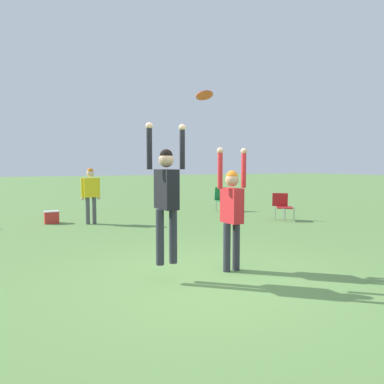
{
  "coord_description": "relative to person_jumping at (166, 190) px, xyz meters",
  "views": [
    {
      "loc": [
        -2.64,
        -4.88,
        1.72
      ],
      "look_at": [
        0.08,
        0.5,
        1.3
      ],
      "focal_mm": 35.0,
      "sensor_mm": 36.0,
      "label": 1
    }
  ],
  "objects": [
    {
      "name": "ground_plane",
      "position": [
        0.51,
        -0.18,
        -1.36
      ],
      "size": [
        120.0,
        120.0,
        0.0
      ],
      "primitive_type": "plane",
      "color": "#608C47"
    },
    {
      "name": "cooler_box",
      "position": [
        -0.88,
        6.75,
        -1.18
      ],
      "size": [
        0.41,
        0.3,
        0.37
      ],
      "color": "red",
      "rests_on": "ground_plane"
    },
    {
      "name": "person_spectator_near",
      "position": [
        0.16,
        6.09,
        -0.38
      ],
      "size": [
        0.58,
        0.23,
        1.65
      ],
      "rotation": [
        0.0,
        0.0,
        0.07
      ],
      "color": "#4C4C51",
      "rests_on": "ground_plane"
    },
    {
      "name": "frisbee",
      "position": [
        0.62,
        -0.03,
        1.42
      ],
      "size": [
        0.26,
        0.25,
        0.11
      ],
      "color": "#E04C23"
    },
    {
      "name": "camping_chair_1",
      "position": [
        5.27,
        7.05,
        -0.85
      ],
      "size": [
        0.54,
        0.59,
        0.91
      ],
      "rotation": [
        0.0,
        0.0,
        2.94
      ],
      "color": "gray",
      "rests_on": "ground_plane"
    },
    {
      "name": "person_jumping",
      "position": [
        0.0,
        0.0,
        0.0
      ],
      "size": [
        0.62,
        0.48,
        2.07
      ],
      "rotation": [
        0.0,
        0.0,
        1.61
      ],
      "color": "#2D2D38",
      "rests_on": "ground_plane"
    },
    {
      "name": "person_defending",
      "position": [
        1.17,
        0.04,
        -0.31
      ],
      "size": [
        0.56,
        0.41,
        2.01
      ],
      "rotation": [
        0.0,
        0.0,
        -1.54
      ],
      "color": "#2D2D38",
      "rests_on": "ground_plane"
    },
    {
      "name": "camping_chair_0",
      "position": [
        5.73,
        4.14,
        -0.86
      ],
      "size": [
        0.67,
        0.75,
        0.86
      ],
      "rotation": [
        0.0,
        0.0,
        2.49
      ],
      "color": "gray",
      "rests_on": "ground_plane"
    }
  ]
}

